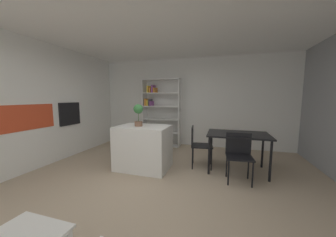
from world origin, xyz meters
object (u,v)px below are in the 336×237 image
(dining_table, at_px, (238,137))
(open_bookshelf, at_px, (159,112))
(potted_plant_on_island, at_px, (138,113))
(kitchen_island, at_px, (143,147))
(built_in_oven, at_px, (70,114))
(dining_chair_near, at_px, (239,152))
(dining_chair_island_side, at_px, (198,143))

(dining_table, bearing_deg, open_bookshelf, 146.97)
(potted_plant_on_island, bearing_deg, kitchen_island, 17.87)
(potted_plant_on_island, height_order, open_bookshelf, open_bookshelf)
(potted_plant_on_island, xyz_separation_m, open_bookshelf, (-0.24, 1.93, -0.13))
(kitchen_island, xyz_separation_m, dining_table, (1.91, 0.45, 0.25))
(built_in_oven, height_order, dining_chair_near, built_in_oven)
(built_in_oven, relative_size, dining_table, 0.51)
(potted_plant_on_island, height_order, dining_chair_island_side, potted_plant_on_island)
(potted_plant_on_island, relative_size, dining_table, 0.38)
(open_bookshelf, height_order, dining_chair_near, open_bookshelf)
(potted_plant_on_island, bearing_deg, open_bookshelf, 97.13)
(potted_plant_on_island, bearing_deg, built_in_oven, 173.74)
(potted_plant_on_island, distance_m, dining_chair_island_side, 1.43)
(dining_table, bearing_deg, dining_chair_island_side, -179.16)
(kitchen_island, bearing_deg, dining_chair_island_side, 21.63)
(open_bookshelf, xyz_separation_m, dining_chair_near, (2.23, -1.89, -0.54))
(kitchen_island, height_order, dining_chair_island_side, kitchen_island)
(built_in_oven, distance_m, open_bookshelf, 2.48)
(kitchen_island, distance_m, open_bookshelf, 2.02)
(potted_plant_on_island, bearing_deg, dining_chair_island_side, 21.36)
(dining_table, distance_m, dining_chair_island_side, 0.83)
(dining_table, distance_m, dining_chair_near, 0.47)
(dining_table, xyz_separation_m, dining_chair_island_side, (-0.81, -0.01, -0.17))
(kitchen_island, bearing_deg, built_in_oven, 174.75)
(open_bookshelf, bearing_deg, dining_chair_near, -40.35)
(dining_table, relative_size, dining_chair_island_side, 1.35)
(built_in_oven, xyz_separation_m, dining_chair_near, (4.03, -0.19, -0.58))
(built_in_oven, distance_m, dining_chair_near, 4.07)
(dining_chair_island_side, bearing_deg, dining_chair_near, -125.28)
(dining_chair_near, bearing_deg, open_bookshelf, 135.49)
(potted_plant_on_island, bearing_deg, dining_chair_near, 0.97)
(dining_table, relative_size, dining_chair_near, 1.38)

